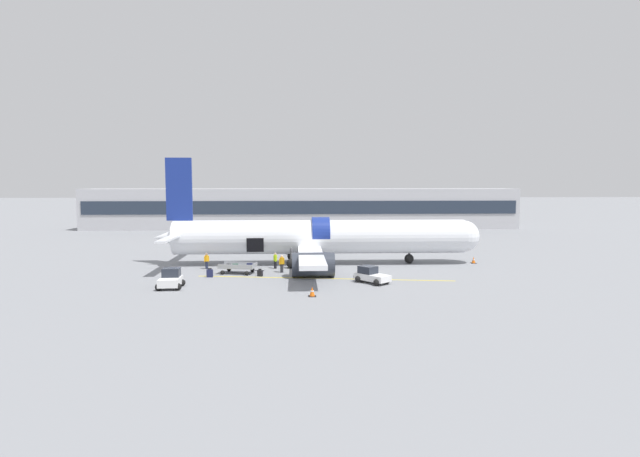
{
  "coord_description": "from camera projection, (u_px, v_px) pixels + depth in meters",
  "views": [
    {
      "loc": [
        -1.16,
        -48.06,
        8.39
      ],
      "look_at": [
        1.21,
        1.71,
        3.87
      ],
      "focal_mm": 28.0,
      "sensor_mm": 36.0,
      "label": 1
    }
  ],
  "objects": [
    {
      "name": "ground_crew_loader_a",
      "position": [
        275.0,
        260.0,
        49.21
      ],
      "size": [
        0.42,
        0.55,
        1.56
      ],
      "color": "black",
      "rests_on": "ground_plane"
    },
    {
      "name": "terminal_strip",
      "position": [
        302.0,
        208.0,
        93.48
      ],
      "size": [
        79.57,
        8.33,
        7.4
      ],
      "color": "#B2B2B7",
      "rests_on": "ground_plane"
    },
    {
      "name": "airplane",
      "position": [
        316.0,
        238.0,
        51.78
      ],
      "size": [
        33.81,
        27.43,
        10.99
      ],
      "color": "white",
      "rests_on": "ground_plane"
    },
    {
      "name": "ground_plane",
      "position": [
        308.0,
        270.0,
        48.62
      ],
      "size": [
        500.0,
        500.0,
        0.0
      ],
      "primitive_type": "plane",
      "color": "gray"
    },
    {
      "name": "safety_cone_nose",
      "position": [
        473.0,
        260.0,
        52.51
      ],
      "size": [
        0.55,
        0.55,
        0.67
      ],
      "color": "black",
      "rests_on": "ground_plane"
    },
    {
      "name": "ground_crew_loader_b",
      "position": [
        207.0,
        261.0,
        49.05
      ],
      "size": [
        0.5,
        0.49,
        1.55
      ],
      "color": "#1E2338",
      "rests_on": "ground_plane"
    },
    {
      "name": "suitcase_on_tarmac_spare",
      "position": [
        260.0,
        273.0,
        45.14
      ],
      "size": [
        0.54,
        0.45,
        0.69
      ],
      "color": "black",
      "rests_on": "ground_plane"
    },
    {
      "name": "apron_marking_line",
      "position": [
        324.0,
        278.0,
        44.12
      ],
      "size": [
        22.63,
        3.57,
        0.01
      ],
      "color": "yellow",
      "rests_on": "ground_plane"
    },
    {
      "name": "ground_crew_driver",
      "position": [
        282.0,
        263.0,
        47.02
      ],
      "size": [
        0.54,
        0.52,
        1.67
      ],
      "color": "#2D2D33",
      "rests_on": "ground_plane"
    },
    {
      "name": "baggage_tug_lead",
      "position": [
        371.0,
        276.0,
        42.19
      ],
      "size": [
        3.04,
        3.21,
        1.39
      ],
      "color": "white",
      "rests_on": "ground_plane"
    },
    {
      "name": "baggage_tug_mid",
      "position": [
        171.0,
        280.0,
        40.05
      ],
      "size": [
        2.12,
        2.56,
        1.58
      ],
      "color": "white",
      "rests_on": "ground_plane"
    },
    {
      "name": "suitcase_on_tarmac_upright",
      "position": [
        210.0,
        273.0,
        44.68
      ],
      "size": [
        0.57,
        0.3,
        0.83
      ],
      "color": "#1E2347",
      "rests_on": "ground_plane"
    },
    {
      "name": "baggage_cart_loading",
      "position": [
        239.0,
        268.0,
        46.6
      ],
      "size": [
        4.32,
        2.6,
        0.97
      ],
      "color": "#999BA0",
      "rests_on": "ground_plane"
    },
    {
      "name": "safety_cone_engine_left",
      "position": [
        312.0,
        292.0,
        37.1
      ],
      "size": [
        0.58,
        0.58,
        0.74
      ],
      "color": "black",
      "rests_on": "ground_plane"
    }
  ]
}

